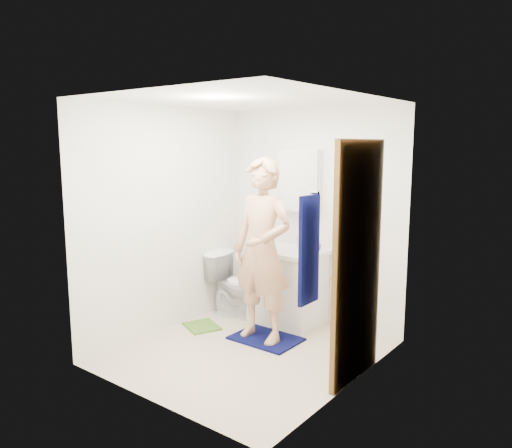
{
  "coord_description": "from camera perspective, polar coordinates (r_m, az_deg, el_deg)",
  "views": [
    {
      "loc": [
        2.88,
        -3.6,
        2.01
      ],
      "look_at": [
        -0.09,
        0.25,
        1.23
      ],
      "focal_mm": 35.0,
      "sensor_mm": 36.0,
      "label": 1
    }
  ],
  "objects": [
    {
      "name": "bath_mat",
      "position": [
        5.31,
        1.14,
        -12.96
      ],
      "size": [
        0.69,
        0.49,
        0.02
      ],
      "primitive_type": "cube",
      "rotation": [
        0.0,
        0.0,
        -0.0
      ],
      "color": "#060A3D",
      "rests_on": "floor"
    },
    {
      "name": "toilet",
      "position": [
        5.91,
        -1.94,
        -6.91
      ],
      "size": [
        0.78,
        0.5,
        0.75
      ],
      "primitive_type": "imported",
      "rotation": [
        0.0,
        0.0,
        1.68
      ],
      "color": "white",
      "rests_on": "floor"
    },
    {
      "name": "mirror_panel",
      "position": [
        5.59,
        4.72,
        4.92
      ],
      "size": [
        0.46,
        0.01,
        0.66
      ],
      "primitive_type": "cube",
      "color": "white",
      "rests_on": "wall_back"
    },
    {
      "name": "wall_left",
      "position": [
        5.44,
        -10.18,
        0.44
      ],
      "size": [
        0.02,
        2.4,
        2.4
      ],
      "primitive_type": "cube",
      "color": "white",
      "rests_on": "ground"
    },
    {
      "name": "door_knob",
      "position": [
        4.04,
        8.94,
        -6.17
      ],
      "size": [
        0.07,
        0.07,
        0.07
      ],
      "primitive_type": "sphere",
      "color": "gold",
      "rests_on": "door"
    },
    {
      "name": "toothbrush_cup",
      "position": [
        5.48,
        6.91,
        -2.68
      ],
      "size": [
        0.14,
        0.14,
        0.09
      ],
      "primitive_type": "imported",
      "rotation": [
        0.0,
        0.0,
        -0.3
      ],
      "color": "#8C469B",
      "rests_on": "countertop"
    },
    {
      "name": "green_rug",
      "position": [
        5.67,
        -6.21,
        -11.54
      ],
      "size": [
        0.48,
        0.45,
        0.02
      ],
      "primitive_type": "cube",
      "rotation": [
        0.0,
        0.0,
        -0.41
      ],
      "color": "#54832B",
      "rests_on": "floor"
    },
    {
      "name": "countertop",
      "position": [
        5.57,
        3.69,
        -3.16
      ],
      "size": [
        0.79,
        0.59,
        0.05
      ],
      "primitive_type": "cube",
      "color": "white",
      "rests_on": "vanity_cabinet"
    },
    {
      "name": "floor",
      "position": [
        5.03,
        -0.97,
        -14.5
      ],
      "size": [
        2.2,
        2.4,
        0.02
      ],
      "primitive_type": "cube",
      "color": "beige",
      "rests_on": "ground"
    },
    {
      "name": "wall_front",
      "position": [
        3.83,
        -12.42,
        -3.27
      ],
      "size": [
        2.2,
        0.02,
        2.4
      ],
      "primitive_type": "cube",
      "color": "white",
      "rests_on": "ground"
    },
    {
      "name": "door",
      "position": [
        4.28,
        11.51,
        -4.34
      ],
      "size": [
        0.05,
        0.8,
        2.05
      ],
      "primitive_type": "cube",
      "color": "brown",
      "rests_on": "ground"
    },
    {
      "name": "towel_hook",
      "position": [
        3.55,
        6.74,
        3.59
      ],
      "size": [
        0.06,
        0.02,
        0.02
      ],
      "primitive_type": "cylinder",
      "rotation": [
        0.0,
        1.57,
        0.0
      ],
      "color": "silver",
      "rests_on": "wall_right"
    },
    {
      "name": "wall_right",
      "position": [
        4.09,
        11.22,
        -2.44
      ],
      "size": [
        0.02,
        2.4,
        2.4
      ],
      "primitive_type": "cube",
      "color": "white",
      "rests_on": "ground"
    },
    {
      "name": "medicine_cabinet",
      "position": [
        5.64,
        5.06,
        4.95
      ],
      "size": [
        0.5,
        0.12,
        0.7
      ],
      "primitive_type": "cube",
      "color": "white",
      "rests_on": "wall_back"
    },
    {
      "name": "vanity_cabinet",
      "position": [
        5.67,
        3.65,
        -7.36
      ],
      "size": [
        0.75,
        0.55,
        0.8
      ],
      "primitive_type": "cube",
      "color": "white",
      "rests_on": "floor"
    },
    {
      "name": "soap_dispenser",
      "position": [
        5.68,
        0.98,
        -1.54
      ],
      "size": [
        0.12,
        0.13,
        0.21
      ],
      "primitive_type": "imported",
      "rotation": [
        0.0,
        0.0,
        0.35
      ],
      "color": "#B05A52",
      "rests_on": "countertop"
    },
    {
      "name": "towel",
      "position": [
        3.63,
        6.08,
        -2.98
      ],
      "size": [
        0.03,
        0.24,
        0.8
      ],
      "primitive_type": "cube",
      "color": "#060A3D",
      "rests_on": "wall_right"
    },
    {
      "name": "faucet",
      "position": [
        5.7,
        4.72,
        -2.01
      ],
      "size": [
        0.03,
        0.03,
        0.12
      ],
      "primitive_type": "cylinder",
      "color": "silver",
      "rests_on": "countertop"
    },
    {
      "name": "man",
      "position": [
        5.02,
        0.7,
        -3.03
      ],
      "size": [
        0.68,
        0.45,
        1.86
      ],
      "primitive_type": "imported",
      "rotation": [
        0.0,
        0.0,
        -0.01
      ],
      "color": "tan",
      "rests_on": "bath_mat"
    },
    {
      "name": "wall_back",
      "position": [
        5.66,
        6.66,
        0.87
      ],
      "size": [
        2.2,
        0.02,
        2.4
      ],
      "primitive_type": "cube",
      "color": "white",
      "rests_on": "ground"
    },
    {
      "name": "sink_basin",
      "position": [
        5.56,
        3.7,
        -3.01
      ],
      "size": [
        0.4,
        0.4,
        0.03
      ],
      "primitive_type": "cylinder",
      "color": "white",
      "rests_on": "countertop"
    },
    {
      "name": "ceiling",
      "position": [
        4.63,
        -1.05,
        14.11
      ],
      "size": [
        2.2,
        2.4,
        0.02
      ],
      "primitive_type": "cube",
      "color": "white",
      "rests_on": "ground"
    }
  ]
}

